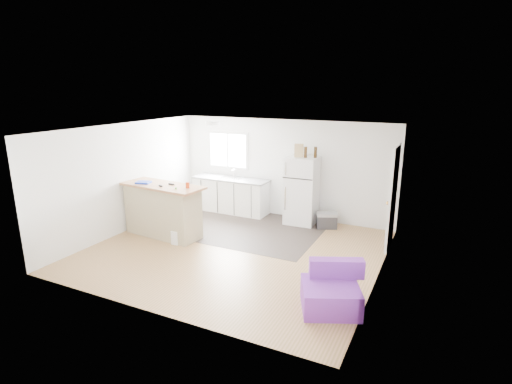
# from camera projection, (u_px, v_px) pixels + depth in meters

# --- Properties ---
(room) EXTENTS (5.51, 5.01, 2.41)m
(room) POSITION_uv_depth(u_px,v_px,m) (234.00, 192.00, 7.64)
(room) COLOR olive
(room) RESTS_ON ground
(vinyl_zone) EXTENTS (4.05, 2.50, 0.00)m
(vinyl_zone) POSITION_uv_depth(u_px,v_px,m) (234.00, 226.00, 9.34)
(vinyl_zone) COLOR #2E2622
(vinyl_zone) RESTS_ON floor
(window) EXTENTS (1.18, 0.06, 0.98)m
(window) POSITION_uv_depth(u_px,v_px,m) (228.00, 150.00, 10.36)
(window) COLOR white
(window) RESTS_ON back_wall
(interior_door) EXTENTS (0.11, 0.92, 2.10)m
(interior_door) POSITION_uv_depth(u_px,v_px,m) (393.00, 198.00, 7.88)
(interior_door) COLOR white
(interior_door) RESTS_ON right_wall
(ceiling_fixture) EXTENTS (0.30, 0.30, 0.07)m
(ceiling_fixture) POSITION_uv_depth(u_px,v_px,m) (212.00, 123.00, 8.89)
(ceiling_fixture) COLOR white
(ceiling_fixture) RESTS_ON ceiling
(kitchen_cabinets) EXTENTS (2.00, 0.63, 1.16)m
(kitchen_cabinets) POSITION_uv_depth(u_px,v_px,m) (231.00, 195.00, 10.28)
(kitchen_cabinets) COLOR white
(kitchen_cabinets) RESTS_ON floor
(peninsula) EXTENTS (1.91, 0.88, 1.14)m
(peninsula) POSITION_uv_depth(u_px,v_px,m) (163.00, 210.00, 8.61)
(peninsula) COLOR beige
(peninsula) RESTS_ON floor
(refrigerator) EXTENTS (0.72, 0.69, 1.59)m
(refrigerator) POSITION_uv_depth(u_px,v_px,m) (302.00, 190.00, 9.35)
(refrigerator) COLOR white
(refrigerator) RESTS_ON floor
(cooler) EXTENTS (0.56, 0.48, 0.36)m
(cooler) POSITION_uv_depth(u_px,v_px,m) (327.00, 220.00, 9.17)
(cooler) COLOR #2F2F31
(cooler) RESTS_ON floor
(purple_seat) EXTENTS (1.05, 1.05, 0.67)m
(purple_seat) POSITION_uv_depth(u_px,v_px,m) (331.00, 292.00, 5.84)
(purple_seat) COLOR purple
(purple_seat) RESTS_ON floor
(cleaner_jug) EXTENTS (0.16, 0.12, 0.34)m
(cleaner_jug) POSITION_uv_depth(u_px,v_px,m) (176.00, 237.00, 8.21)
(cleaner_jug) COLOR white
(cleaner_jug) RESTS_ON floor
(mop) EXTENTS (0.20, 0.34, 1.19)m
(mop) POSITION_uv_depth(u_px,v_px,m) (177.00, 230.00, 8.40)
(mop) COLOR green
(mop) RESTS_ON floor
(red_cup) EXTENTS (0.10, 0.10, 0.12)m
(red_cup) POSITION_uv_depth(u_px,v_px,m) (188.00, 185.00, 8.16)
(red_cup) COLOR #BD320B
(red_cup) RESTS_ON peninsula
(blue_tray) EXTENTS (0.35, 0.30, 0.04)m
(blue_tray) POSITION_uv_depth(u_px,v_px,m) (143.00, 182.00, 8.58)
(blue_tray) COLOR #1635D2
(blue_tray) RESTS_ON peninsula
(tool_a) EXTENTS (0.15, 0.08, 0.03)m
(tool_a) POSITION_uv_depth(u_px,v_px,m) (171.00, 184.00, 8.44)
(tool_a) COLOR black
(tool_a) RESTS_ON peninsula
(tool_b) EXTENTS (0.11, 0.08, 0.03)m
(tool_b) POSITION_uv_depth(u_px,v_px,m) (161.00, 186.00, 8.30)
(tool_b) COLOR black
(tool_b) RESTS_ON peninsula
(cardboard_box) EXTENTS (0.22, 0.15, 0.30)m
(cardboard_box) POSITION_uv_depth(u_px,v_px,m) (299.00, 150.00, 9.10)
(cardboard_box) COLOR tan
(cardboard_box) RESTS_ON refrigerator
(bottle_left) EXTENTS (0.08, 0.08, 0.25)m
(bottle_left) POSITION_uv_depth(u_px,v_px,m) (306.00, 152.00, 9.01)
(bottle_left) COLOR #341F09
(bottle_left) RESTS_ON refrigerator
(bottle_right) EXTENTS (0.09, 0.09, 0.25)m
(bottle_right) POSITION_uv_depth(u_px,v_px,m) (315.00, 152.00, 9.01)
(bottle_right) COLOR #341F09
(bottle_right) RESTS_ON refrigerator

